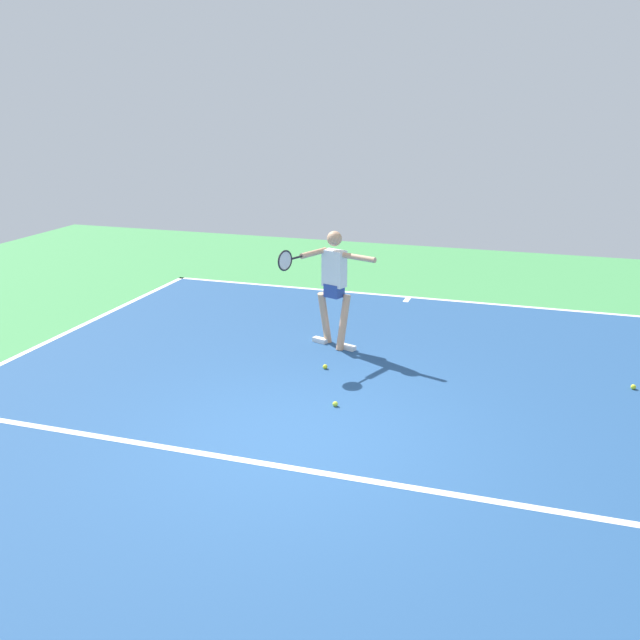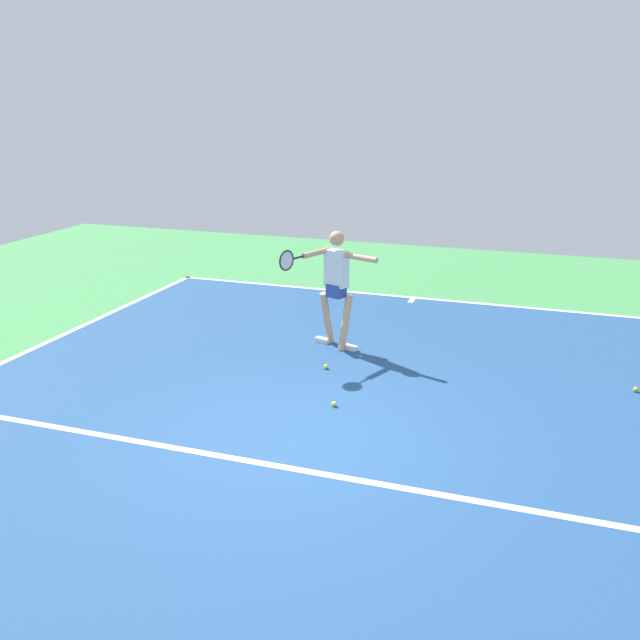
% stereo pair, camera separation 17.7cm
% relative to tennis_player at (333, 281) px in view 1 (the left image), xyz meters
% --- Properties ---
extents(ground_plane, '(22.02, 22.02, 0.00)m').
position_rel_tennis_player_xyz_m(ground_plane, '(-0.56, 3.04, -1.02)').
color(ground_plane, '#428E4C').
extents(court_surface, '(9.71, 12.38, 0.00)m').
position_rel_tennis_player_xyz_m(court_surface, '(-0.56, 3.04, -1.02)').
color(court_surface, navy).
rests_on(court_surface, ground_plane).
extents(court_line_baseline_near, '(9.71, 0.10, 0.01)m').
position_rel_tennis_player_xyz_m(court_line_baseline_near, '(-0.56, -3.09, -1.01)').
color(court_line_baseline_near, white).
rests_on(court_line_baseline_near, ground_plane).
extents(court_line_service, '(7.29, 0.10, 0.01)m').
position_rel_tennis_player_xyz_m(court_line_service, '(-0.56, 3.64, -1.01)').
color(court_line_service, white).
rests_on(court_line_service, ground_plane).
extents(court_line_centre_mark, '(0.10, 0.30, 0.01)m').
position_rel_tennis_player_xyz_m(court_line_centre_mark, '(-0.56, -2.89, -1.01)').
color(court_line_centre_mark, white).
rests_on(court_line_centre_mark, ground_plane).
extents(tennis_player, '(1.22, 1.14, 1.77)m').
position_rel_tennis_player_xyz_m(tennis_player, '(0.00, 0.00, 0.00)').
color(tennis_player, tan).
rests_on(tennis_player, ground_plane).
extents(tennis_ball_near_service_line, '(0.07, 0.07, 0.07)m').
position_rel_tennis_player_xyz_m(tennis_ball_near_service_line, '(-0.66, 2.07, -0.98)').
color(tennis_ball_near_service_line, '#C6E53D').
rests_on(tennis_ball_near_service_line, ground_plane).
extents(tennis_ball_centre_court, '(0.07, 0.07, 0.07)m').
position_rel_tennis_player_xyz_m(tennis_ball_centre_court, '(-0.17, 0.91, -0.98)').
color(tennis_ball_centre_court, yellow).
rests_on(tennis_ball_centre_court, ground_plane).
extents(tennis_ball_near_player, '(0.07, 0.07, 0.07)m').
position_rel_tennis_player_xyz_m(tennis_ball_near_player, '(-4.17, 0.37, -0.98)').
color(tennis_ball_near_player, yellow).
rests_on(tennis_ball_near_player, ground_plane).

